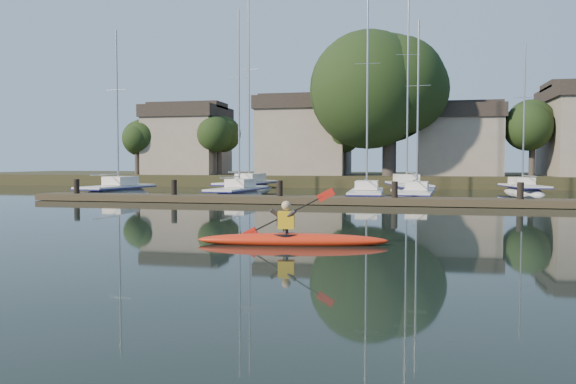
% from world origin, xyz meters
% --- Properties ---
extents(ground, '(160.00, 160.00, 0.00)m').
position_xyz_m(ground, '(0.00, 0.00, 0.00)').
color(ground, black).
rests_on(ground, ground).
extents(kayak, '(5.07, 1.39, 1.61)m').
position_xyz_m(kayak, '(0.70, -0.63, 0.19)').
color(kayak, red).
rests_on(kayak, ground).
extents(dock, '(34.00, 2.00, 1.80)m').
position_xyz_m(dock, '(0.00, 14.00, 0.20)').
color(dock, '#453A27').
rests_on(dock, ground).
extents(sailboat_0, '(2.97, 7.88, 12.21)m').
position_xyz_m(sailboat_0, '(-15.30, 19.05, -0.20)').
color(sailboat_0, white).
rests_on(sailboat_0, ground).
extents(sailboat_1, '(2.64, 8.07, 12.96)m').
position_xyz_m(sailboat_1, '(-6.86, 19.00, -0.18)').
color(sailboat_1, white).
rests_on(sailboat_1, ground).
extents(sailboat_2, '(2.14, 8.23, 13.53)m').
position_xyz_m(sailboat_2, '(1.30, 17.75, -0.17)').
color(sailboat_2, white).
rests_on(sailboat_2, ground).
extents(sailboat_3, '(2.41, 7.18, 11.38)m').
position_xyz_m(sailboat_3, '(4.14, 17.99, -0.17)').
color(sailboat_3, white).
rests_on(sailboat_3, ground).
extents(sailboat_5, '(3.62, 10.00, 16.19)m').
position_xyz_m(sailboat_5, '(-8.63, 27.27, -0.20)').
color(sailboat_5, white).
rests_on(sailboat_5, ground).
extents(sailboat_6, '(4.00, 11.01, 17.15)m').
position_xyz_m(sailboat_6, '(3.60, 26.96, -0.20)').
color(sailboat_6, white).
rests_on(sailboat_6, ground).
extents(sailboat_7, '(2.94, 7.51, 11.78)m').
position_xyz_m(sailboat_7, '(11.71, 27.70, -0.17)').
color(sailboat_7, white).
rests_on(sailboat_7, ground).
extents(shore, '(90.00, 25.25, 12.75)m').
position_xyz_m(shore, '(1.61, 40.29, 3.23)').
color(shore, '#2B3018').
rests_on(shore, ground).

